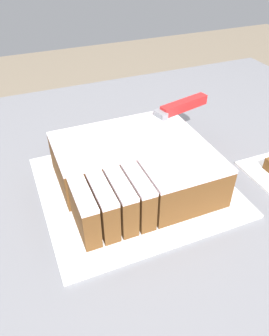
{
  "coord_description": "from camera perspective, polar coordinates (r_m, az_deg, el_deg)",
  "views": [
    {
      "loc": [
        -0.23,
        -0.47,
        1.4
      ],
      "look_at": [
        -0.03,
        0.0,
        1.0
      ],
      "focal_mm": 35.0,
      "sensor_mm": 36.0,
      "label": 1
    }
  ],
  "objects": [
    {
      "name": "knife",
      "position": [
        0.74,
        6.11,
        9.8
      ],
      "size": [
        0.34,
        0.11,
        0.02
      ],
      "rotation": [
        0.0,
        0.0,
        3.38
      ],
      "color": "silver",
      "rests_on": "cake"
    },
    {
      "name": "cake_board",
      "position": [
        0.67,
        0.0,
        -3.12
      ],
      "size": [
        0.37,
        0.34,
        0.01
      ],
      "color": "white",
      "rests_on": "countertop"
    },
    {
      "name": "countertop",
      "position": [
        1.06,
        1.61,
        -22.86
      ],
      "size": [
        1.4,
        1.1,
        0.95
      ],
      "color": "slate",
      "rests_on": "ground_plane"
    },
    {
      "name": "cake",
      "position": [
        0.65,
        0.14,
        0.18
      ],
      "size": [
        0.29,
        0.26,
        0.09
      ],
      "color": "brown",
      "rests_on": "cake_board"
    }
  ]
}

